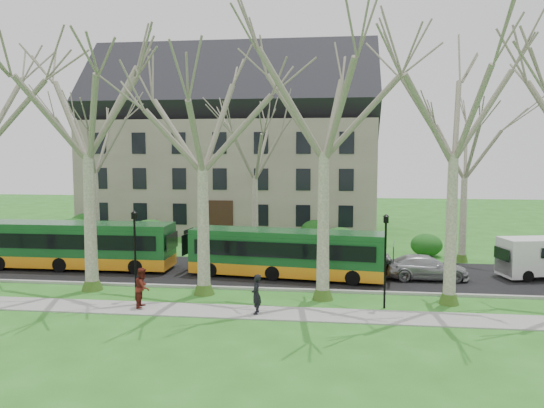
{
  "coord_description": "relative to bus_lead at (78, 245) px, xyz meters",
  "views": [
    {
      "loc": [
        3.75,
        -25.49,
        7.2
      ],
      "look_at": [
        0.25,
        3.0,
        4.41
      ],
      "focal_mm": 35.0,
      "sensor_mm": 36.0,
      "label": 1
    }
  ],
  "objects": [
    {
      "name": "ground",
      "position": [
        12.1,
        -5.09,
        -1.53
      ],
      "size": [
        120.0,
        120.0,
        0.0
      ],
      "primitive_type": "plane",
      "color": "#2B6C1E",
      "rests_on": "ground"
    },
    {
      "name": "pedestrian_a",
      "position": [
        12.35,
        -7.81,
        -0.59
      ],
      "size": [
        0.45,
        0.66,
        1.77
      ],
      "primitive_type": "imported",
      "rotation": [
        0.0,
        0.0,
        -1.53
      ],
      "color": "black",
      "rests_on": "sidewalk"
    },
    {
      "name": "road",
      "position": [
        12.1,
        0.41,
        -1.5
      ],
      "size": [
        80.0,
        8.0,
        0.06
      ],
      "primitive_type": "cube",
      "color": "black",
      "rests_on": "ground"
    },
    {
      "name": "pedestrian_b",
      "position": [
        6.96,
        -7.45,
        -0.55
      ],
      "size": [
        0.78,
        0.96,
        1.85
      ],
      "primitive_type": "imported",
      "rotation": [
        0.0,
        0.0,
        1.66
      ],
      "color": "#5D1C15",
      "rests_on": "sidewalk"
    },
    {
      "name": "sidewalk",
      "position": [
        12.1,
        -7.59,
        -1.5
      ],
      "size": [
        70.0,
        2.0,
        0.06
      ],
      "primitive_type": "cube",
      "color": "gray",
      "rests_on": "ground"
    },
    {
      "name": "building",
      "position": [
        6.1,
        18.91,
        6.53
      ],
      "size": [
        26.5,
        12.2,
        16.0
      ],
      "color": "gray",
      "rests_on": "ground"
    },
    {
      "name": "bus_lead",
      "position": [
        0.0,
        0.0,
        0.0
      ],
      "size": [
        11.8,
        2.5,
        2.95
      ],
      "primitive_type": null,
      "rotation": [
        0.0,
        0.0,
        0.0
      ],
      "color": "#164E22",
      "rests_on": "road"
    },
    {
      "name": "tree_row_verge",
      "position": [
        12.1,
        -4.79,
        5.47
      ],
      "size": [
        49.0,
        7.0,
        14.0
      ],
      "color": "gray",
      "rests_on": "ground"
    },
    {
      "name": "tree_row_far",
      "position": [
        10.77,
        5.91,
        4.47
      ],
      "size": [
        33.0,
        7.0,
        12.0
      ],
      "color": "gray",
      "rests_on": "ground"
    },
    {
      "name": "hedges",
      "position": [
        7.43,
        8.91,
        -0.53
      ],
      "size": [
        30.6,
        8.6,
        2.0
      ],
      "color": "#164F18",
      "rests_on": "ground"
    },
    {
      "name": "bus_follow",
      "position": [
        13.01,
        -0.69,
        -0.08
      ],
      "size": [
        11.37,
        3.69,
        2.79
      ],
      "primitive_type": null,
      "rotation": [
        0.0,
        0.0,
        -0.12
      ],
      "color": "#164E22",
      "rests_on": "road"
    },
    {
      "name": "curb",
      "position": [
        12.1,
        -3.59,
        -1.46
      ],
      "size": [
        80.0,
        0.25,
        0.14
      ],
      "primitive_type": "cube",
      "color": "#A5A39E",
      "rests_on": "ground"
    },
    {
      "name": "sedan",
      "position": [
        20.92,
        -0.27,
        -0.8
      ],
      "size": [
        4.69,
        2.01,
        1.35
      ],
      "primitive_type": "imported",
      "rotation": [
        0.0,
        0.0,
        1.6
      ],
      "color": "#9E9FA3",
      "rests_on": "road"
    },
    {
      "name": "lamp_row",
      "position": [
        12.1,
        -6.09,
        1.04
      ],
      "size": [
        36.22,
        0.22,
        4.3
      ],
      "color": "black",
      "rests_on": "ground"
    }
  ]
}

